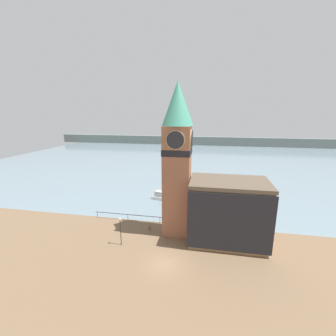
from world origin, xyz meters
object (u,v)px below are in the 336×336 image
boat_near (164,197)px  lamp_post (120,226)px  mooring_bollard_near (149,227)px  clock_tower (177,157)px  pier_building (228,212)px

boat_near → lamp_post: 18.53m
mooring_bollard_near → clock_tower: bearing=3.5°
lamp_post → pier_building: bearing=14.8°
clock_tower → lamp_post: size_ratio=5.44×
pier_building → lamp_post: pier_building is taller
boat_near → mooring_bollard_near: bearing=-74.9°
clock_tower → boat_near: clock_tower is taller
pier_building → lamp_post: 15.45m
lamp_post → boat_near: bearing=82.0°
pier_building → clock_tower: bearing=171.6°
clock_tower → lamp_post: 12.75m
pier_building → boat_near: 19.26m
boat_near → lamp_post: (-2.58, -18.21, 2.26)m
pier_building → lamp_post: (-14.84, -3.91, -1.74)m
boat_near → mooring_bollard_near: size_ratio=7.54×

